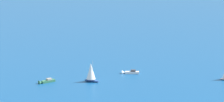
% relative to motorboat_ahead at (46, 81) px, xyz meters
% --- Properties ---
extents(motorboat_ahead, '(5.94, 8.09, 2.36)m').
position_rel_motorboat_ahead_xyz_m(motorboat_ahead, '(0.00, 0.00, 0.00)').
color(motorboat_ahead, '#33704C').
rests_on(motorboat_ahead, ground_plane).
extents(sailboat_outer_ring_a, '(6.01, 7.74, 9.96)m').
position_rel_motorboat_ahead_xyz_m(sailboat_outer_ring_a, '(0.68, 21.02, 3.91)').
color(sailboat_outer_ring_a, '#23478C').
rests_on(sailboat_outer_ring_a, ground_plane).
extents(motorboat_outer_ring_d, '(3.51, 8.93, 2.53)m').
position_rel_motorboat_ahead_xyz_m(motorboat_outer_ring_d, '(-12.67, 41.55, 0.04)').
color(motorboat_outer_ring_d, white).
rests_on(motorboat_outer_ring_d, ground_plane).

